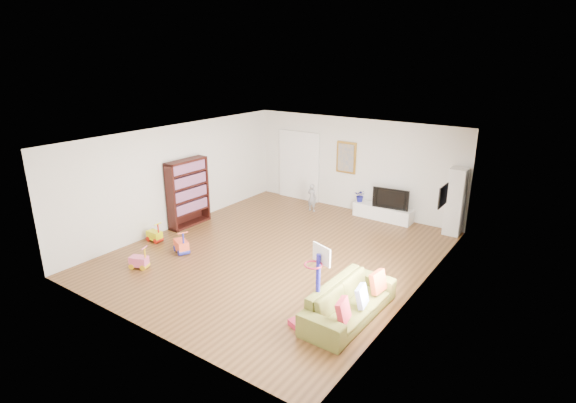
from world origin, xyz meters
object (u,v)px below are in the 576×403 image
Objects in this scene: media_console at (383,213)px; sofa at (350,301)px; basketball_hoop at (310,288)px; bookshelf at (188,193)px.

sofa is (1.52, -4.92, 0.12)m from media_console.
basketball_hoop reaches higher than sofa.
media_console is 5.15m from sofa.
bookshelf is at bearing 76.10° from sofa.
bookshelf reaches higher than sofa.
basketball_hoop is (-0.42, -0.62, 0.41)m from sofa.
media_console is 5.68m from basketball_hoop.
sofa is at bearing -71.44° from media_console.
media_console is 1.15× the size of basketball_hoop.
sofa is 1.47× the size of basketball_hoop.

